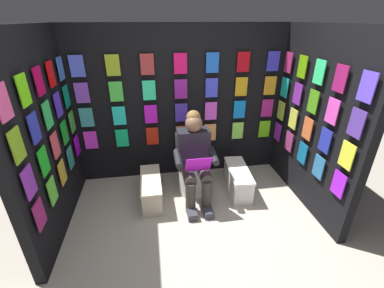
{
  "coord_description": "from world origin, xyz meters",
  "views": [
    {
      "loc": [
        0.4,
        1.76,
        2.18
      ],
      "look_at": [
        -0.03,
        -0.94,
        0.85
      ],
      "focal_mm": 24.27,
      "sensor_mm": 36.0,
      "label": 1
    }
  ],
  "objects": [
    {
      "name": "comic_longbox_near",
      "position": [
        0.48,
        -1.07,
        0.17
      ],
      "size": [
        0.27,
        0.72,
        0.34
      ],
      "rotation": [
        0.0,
        0.0,
        0.01
      ],
      "color": "beige",
      "rests_on": "ground"
    },
    {
      "name": "display_wall_left",
      "position": [
        -1.5,
        -0.86,
        1.07
      ],
      "size": [
        0.14,
        1.71,
        2.14
      ],
      "color": "black",
      "rests_on": "ground"
    },
    {
      "name": "ground_plane",
      "position": [
        0.0,
        0.0,
        0.0
      ],
      "size": [
        30.0,
        30.0,
        0.0
      ],
      "primitive_type": "plane",
      "color": "#B2A899"
    },
    {
      "name": "person_reading",
      "position": [
        -0.08,
        -1.02,
        0.6
      ],
      "size": [
        0.53,
        0.68,
        1.19
      ],
      "rotation": [
        0.0,
        0.0,
        0.01
      ],
      "color": "black",
      "rests_on": "ground"
    },
    {
      "name": "display_wall_right",
      "position": [
        1.5,
        -0.86,
        1.07
      ],
      "size": [
        0.14,
        1.71,
        2.14
      ],
      "color": "black",
      "rests_on": "ground"
    },
    {
      "name": "toilet",
      "position": [
        -0.08,
        -1.25,
        0.33
      ],
      "size": [
        0.41,
        0.56,
        0.77
      ],
      "rotation": [
        0.0,
        0.0,
        0.01
      ],
      "color": "white",
      "rests_on": "ground"
    },
    {
      "name": "comic_longbox_far",
      "position": [
        -0.7,
        -1.11,
        0.17
      ],
      "size": [
        0.32,
        0.74,
        0.34
      ],
      "rotation": [
        0.0,
        0.0,
        -0.08
      ],
      "color": "white",
      "rests_on": "ground"
    },
    {
      "name": "display_wall_back",
      "position": [
        0.0,
        -1.76,
        1.07
      ],
      "size": [
        3.01,
        0.14,
        2.14
      ],
      "color": "black",
      "rests_on": "ground"
    }
  ]
}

